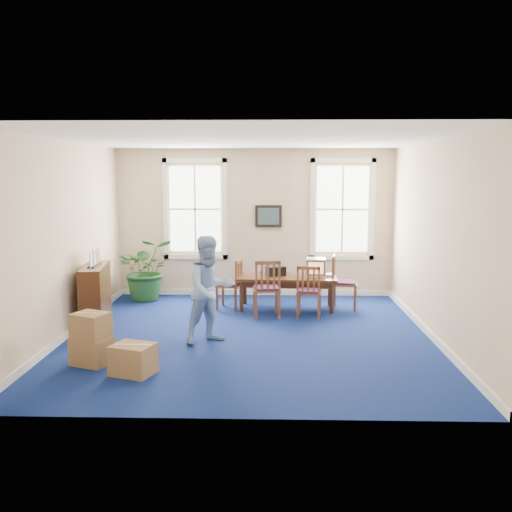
{
  "coord_description": "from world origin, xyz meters",
  "views": [
    {
      "loc": [
        0.37,
        -9.16,
        2.66
      ],
      "look_at": [
        0.1,
        0.6,
        1.25
      ],
      "focal_mm": 40.0,
      "sensor_mm": 36.0,
      "label": 1
    }
  ],
  "objects_px": {
    "credenza": "(95,296)",
    "cardboard_boxes": "(107,336)",
    "crt_tv": "(316,267)",
    "man": "(210,290)",
    "potted_plant": "(147,269)",
    "chair_near_left": "(267,288)",
    "conference_table": "(287,292)"
  },
  "relations": [
    {
      "from": "man",
      "to": "cardboard_boxes",
      "type": "height_order",
      "value": "man"
    },
    {
      "from": "crt_tv",
      "to": "chair_near_left",
      "type": "xyz_separation_m",
      "value": [
        -0.97,
        -0.7,
        -0.29
      ]
    },
    {
      "from": "conference_table",
      "to": "credenza",
      "type": "distance_m",
      "value": 3.67
    },
    {
      "from": "crt_tv",
      "to": "cardboard_boxes",
      "type": "relative_size",
      "value": 0.31
    },
    {
      "from": "potted_plant",
      "to": "cardboard_boxes",
      "type": "height_order",
      "value": "potted_plant"
    },
    {
      "from": "man",
      "to": "credenza",
      "type": "distance_m",
      "value": 2.4
    },
    {
      "from": "credenza",
      "to": "man",
      "type": "bearing_deg",
      "value": -33.6
    },
    {
      "from": "conference_table",
      "to": "cardboard_boxes",
      "type": "xyz_separation_m",
      "value": [
        -2.63,
        -3.33,
        0.06
      ]
    },
    {
      "from": "chair_near_left",
      "to": "man",
      "type": "distance_m",
      "value": 1.9
    },
    {
      "from": "chair_near_left",
      "to": "cardboard_boxes",
      "type": "height_order",
      "value": "chair_near_left"
    },
    {
      "from": "conference_table",
      "to": "cardboard_boxes",
      "type": "height_order",
      "value": "cardboard_boxes"
    },
    {
      "from": "potted_plant",
      "to": "chair_near_left",
      "type": "bearing_deg",
      "value": -28.45
    },
    {
      "from": "credenza",
      "to": "cardboard_boxes",
      "type": "distance_m",
      "value": 2.18
    },
    {
      "from": "potted_plant",
      "to": "man",
      "type": "bearing_deg",
      "value": -61.12
    },
    {
      "from": "potted_plant",
      "to": "cardboard_boxes",
      "type": "bearing_deg",
      "value": -85.57
    },
    {
      "from": "credenza",
      "to": "potted_plant",
      "type": "height_order",
      "value": "potted_plant"
    },
    {
      "from": "man",
      "to": "credenza",
      "type": "bearing_deg",
      "value": 118.76
    },
    {
      "from": "credenza",
      "to": "cardboard_boxes",
      "type": "relative_size",
      "value": 0.96
    },
    {
      "from": "cardboard_boxes",
      "to": "chair_near_left",
      "type": "bearing_deg",
      "value": 50.02
    },
    {
      "from": "crt_tv",
      "to": "cardboard_boxes",
      "type": "xyz_separation_m",
      "value": [
        -3.21,
        -3.37,
        -0.45
      ]
    },
    {
      "from": "credenza",
      "to": "cardboard_boxes",
      "type": "height_order",
      "value": "credenza"
    },
    {
      "from": "cardboard_boxes",
      "to": "potted_plant",
      "type": "bearing_deg",
      "value": 94.43
    },
    {
      "from": "conference_table",
      "to": "credenza",
      "type": "relative_size",
      "value": 1.49
    },
    {
      "from": "conference_table",
      "to": "man",
      "type": "bearing_deg",
      "value": -115.81
    },
    {
      "from": "credenza",
      "to": "potted_plant",
      "type": "relative_size",
      "value": 0.99
    },
    {
      "from": "cardboard_boxes",
      "to": "crt_tv",
      "type": "bearing_deg",
      "value": 46.45
    },
    {
      "from": "crt_tv",
      "to": "potted_plant",
      "type": "distance_m",
      "value": 3.59
    },
    {
      "from": "crt_tv",
      "to": "potted_plant",
      "type": "relative_size",
      "value": 0.32
    },
    {
      "from": "cardboard_boxes",
      "to": "credenza",
      "type": "bearing_deg",
      "value": 111.27
    },
    {
      "from": "credenza",
      "to": "cardboard_boxes",
      "type": "bearing_deg",
      "value": -77.08
    },
    {
      "from": "conference_table",
      "to": "chair_near_left",
      "type": "distance_m",
      "value": 0.8
    },
    {
      "from": "man",
      "to": "potted_plant",
      "type": "bearing_deg",
      "value": 82.9
    }
  ]
}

